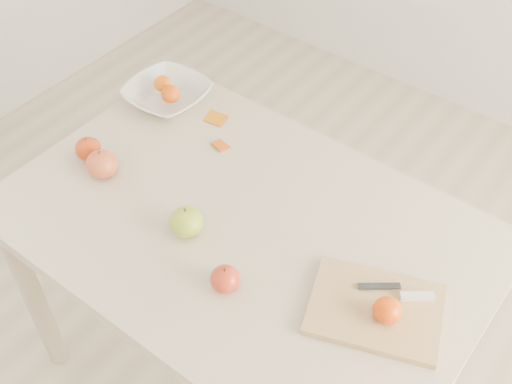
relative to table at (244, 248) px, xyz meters
The scene contains 14 objects.
ground 0.65m from the table, ahead, with size 3.50×3.50×0.00m, color #C6B293.
table is the anchor object (origin of this frame).
cutting_board 0.40m from the table, ahead, with size 0.29×0.21×0.02m, color tan.
board_tangerine 0.44m from the table, ahead, with size 0.06×0.06×0.05m, color #CE3A07.
fruit_bowl 0.55m from the table, 153.39° to the left, with size 0.24×0.24×0.06m, color white.
bowl_tangerine_near 0.58m from the table, 153.62° to the left, with size 0.05×0.05×0.05m, color #DA5B07.
bowl_tangerine_far 0.53m from the table, 153.38° to the left, with size 0.06×0.06×0.05m, color #CB4A07.
orange_peel_a 0.42m from the table, 139.91° to the left, with size 0.06×0.04×0.00m, color #CA6D0E.
orange_peel_b 0.31m from the table, 141.04° to the left, with size 0.04×0.04×0.00m, color #CB500E.
paring_knife 0.45m from the table, ahead, with size 0.16×0.09×0.01m.
apple_green 0.20m from the table, 130.64° to the right, with size 0.08×0.08×0.08m, color #749E1E.
apple_red_d 0.50m from the table, behind, with size 0.07×0.07×0.06m, color #A31607.
apple_red_e 0.24m from the table, 63.82° to the right, with size 0.07×0.07×0.06m, color maroon.
apple_red_b 0.43m from the table, 167.27° to the right, with size 0.08×0.08×0.08m, color #A61F20.
Camera 1 is at (0.66, -0.81, 1.94)m, focal length 45.00 mm.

